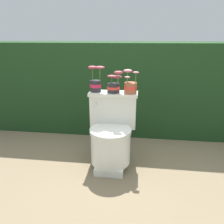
{
  "coord_description": "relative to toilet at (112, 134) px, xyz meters",
  "views": [
    {
      "loc": [
        0.19,
        -1.86,
        1.21
      ],
      "look_at": [
        -0.06,
        0.07,
        0.53
      ],
      "focal_mm": 35.0,
      "sensor_mm": 36.0,
      "label": 1
    }
  ],
  "objects": [
    {
      "name": "toilet",
      "position": [
        0.0,
        0.0,
        0.0
      ],
      "size": [
        0.47,
        0.5,
        0.7
      ],
      "color": "silver",
      "rests_on": "ground"
    },
    {
      "name": "potted_plant_middle",
      "position": [
        0.16,
        0.12,
        0.45
      ],
      "size": [
        0.15,
        0.12,
        0.22
      ],
      "color": "#9E5638",
      "rests_on": "toilet"
    },
    {
      "name": "ground_plane",
      "position": [
        0.06,
        -0.04,
        -0.32
      ],
      "size": [
        12.0,
        12.0,
        0.0
      ],
      "primitive_type": "plane",
      "color": "#75664C"
    },
    {
      "name": "hedge_backdrop",
      "position": [
        0.06,
        1.14,
        0.25
      ],
      "size": [
        4.18,
        1.04,
        1.14
      ],
      "color": "#193819",
      "rests_on": "ground"
    },
    {
      "name": "potted_plant_midleft",
      "position": [
        0.01,
        0.13,
        0.45
      ],
      "size": [
        0.15,
        0.12,
        0.21
      ],
      "color": "#262628",
      "rests_on": "toilet"
    },
    {
      "name": "potted_plant_left",
      "position": [
        -0.18,
        0.16,
        0.47
      ],
      "size": [
        0.17,
        0.11,
        0.25
      ],
      "color": "#262628",
      "rests_on": "toilet"
    }
  ]
}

